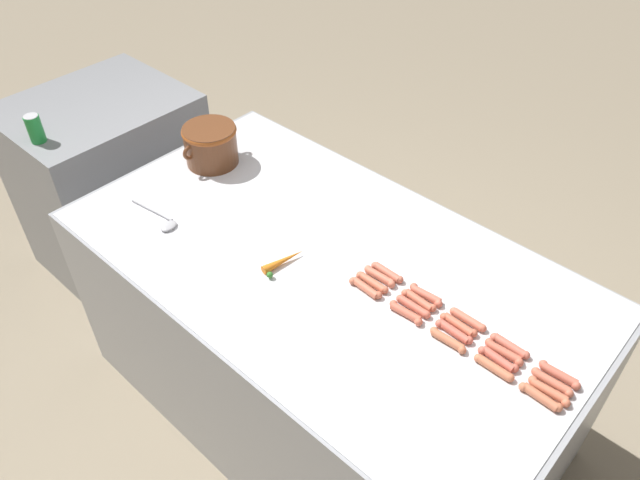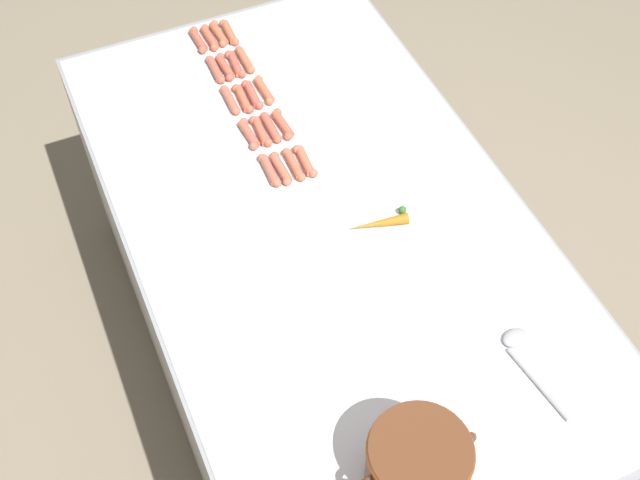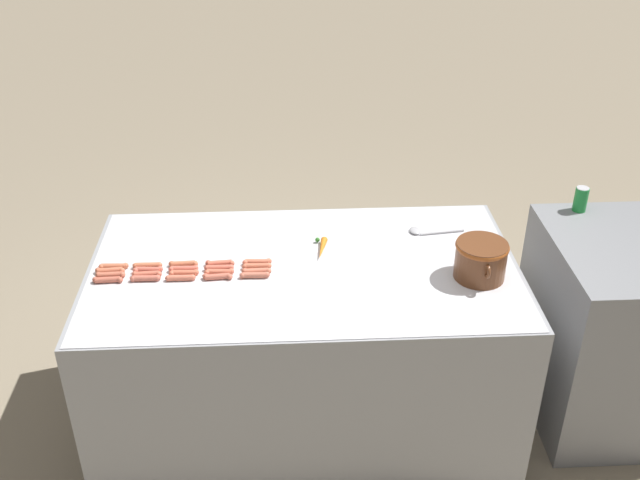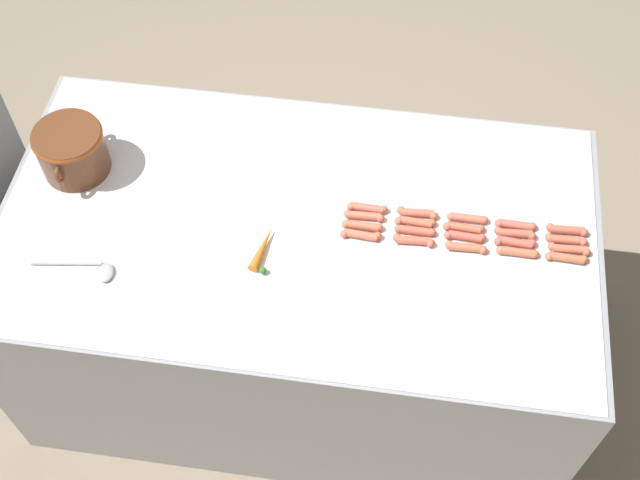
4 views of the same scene
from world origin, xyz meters
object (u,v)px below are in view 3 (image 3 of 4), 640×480
Objects in this scene: hot_dog_11 at (147,274)px; hot_dog_7 at (183,269)px; hot_dog_0 at (114,266)px; hot_dog_17 at (180,278)px; hot_dog_15 at (108,280)px; hot_dog_16 at (145,278)px; hot_dog_9 at (257,266)px; hot_dog_10 at (110,275)px; hot_dog_13 at (219,272)px; bean_pot at (481,258)px; hot_dog_2 at (183,264)px; hot_dog_14 at (256,271)px; hot_dog_3 at (220,263)px; back_cabinet at (612,330)px; carrot at (322,248)px; hot_dog_5 at (110,271)px; hot_dog_18 at (218,277)px; hot_dog_1 at (147,265)px; hot_dog_6 at (148,270)px; serving_spoon at (424,231)px; hot_dog_12 at (184,273)px; hot_dog_8 at (219,268)px; hot_dog_19 at (255,275)px; hot_dog_4 at (257,262)px; soda_can at (581,199)px.

hot_dog_7 is at bearing 102.57° from hot_dog_11.
hot_dog_17 is (0.11, 0.31, 0.00)m from hot_dog_0.
hot_dog_16 is (-0.00, 0.16, 0.00)m from hot_dog_15.
hot_dog_9 is 0.64m from hot_dog_10.
hot_dog_13 is 0.46× the size of bean_pot.
hot_dog_14 is (0.08, 0.33, 0.00)m from hot_dog_2.
hot_dog_3 is at bearing -179.31° from hot_dog_13.
hot_dog_16 is (0.08, -2.20, 0.43)m from back_cabinet.
carrot is (-0.10, 0.47, 0.00)m from hot_dog_3.
hot_dog_5 and hot_dog_18 have the same top height.
hot_dog_18 is at bearing 71.40° from hot_dog_1.
hot_dog_6 is at bearing -102.89° from hot_dog_18.
serving_spoon is (-0.28, 1.46, -0.01)m from hot_dog_5.
hot_dog_12 is at bearing -64.90° from hot_dog_3.
hot_dog_6 is 1.00× the size of hot_dog_8.
hot_dog_8 is at bearing -89.70° from back_cabinet.
hot_dog_8 is 1.00× the size of hot_dog_19.
hot_dog_17 is (0.11, -0.16, 0.00)m from hot_dog_3.
hot_dog_5 is 0.49m from hot_dog_18.
hot_dog_4 is at bearing 90.81° from hot_dog_3.
hot_dog_3 is at bearing 124.00° from hot_dog_17.
hot_dog_16 is at bearing -54.49° from hot_dog_2.
hot_dog_2 and hot_dog_18 have the same top height.
hot_dog_5 is at bearing -93.37° from hot_dog_14.
hot_dog_6 is 1.00× the size of hot_dog_18.
hot_dog_3 is (-0.00, 0.32, 0.00)m from hot_dog_1.
hot_dog_3 is 1.00× the size of hot_dog_6.
back_cabinet is 1.77m from hot_dog_9.
hot_dog_4 is at bearing 114.25° from hot_dog_13.
back_cabinet reaches higher than hot_dog_2.
hot_dog_16 is at bearing -71.48° from hot_dog_3.
hot_dog_6 is 1.06× the size of soda_can.
hot_dog_1 is 1.00× the size of hot_dog_10.
soda_can is at bearing 98.09° from hot_dog_0.
hot_dog_1 and hot_dog_17 have the same top height.
hot_dog_2 is 0.34m from hot_dog_19.
hot_dog_1 is at bearing -79.21° from serving_spoon.
bean_pot reaches higher than hot_dog_12.
hot_dog_17 is at bearing -83.59° from hot_dog_14.
bean_pot reaches higher than hot_dog_6.
back_cabinet is at bearing 91.23° from hot_dog_12.
hot_dog_3 is at bearing -75.82° from serving_spoon.
hot_dog_16 is at bearing -83.96° from hot_dog_13.
hot_dog_0 is 0.19m from hot_dog_16.
hot_dog_10 is 0.31m from hot_dog_17.
hot_dog_12 is at bearing -103.80° from hot_dog_18.
hot_dog_10 and hot_dog_14 have the same top height.
hot_dog_13 is (0.08, -0.17, 0.00)m from hot_dog_4.
hot_dog_2 and hot_dog_12 have the same top height.
hot_dog_5 and hot_dog_12 have the same top height.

